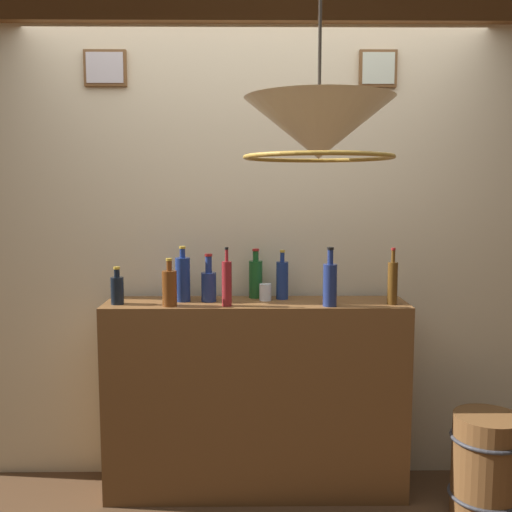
{
  "coord_description": "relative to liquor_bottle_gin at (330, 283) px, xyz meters",
  "views": [
    {
      "loc": [
        -0.03,
        -2.21,
        1.64
      ],
      "look_at": [
        0.0,
        0.8,
        1.3
      ],
      "focal_mm": 41.33,
      "sensor_mm": 36.0,
      "label": 1
    }
  ],
  "objects": [
    {
      "name": "liquor_bottle_rum",
      "position": [
        -0.76,
        0.14,
        0.0
      ],
      "size": [
        0.08,
        0.08,
        0.29
      ],
      "color": "navy",
      "rests_on": "bar_shelf_unit"
    },
    {
      "name": "liquor_bottle_tequila",
      "position": [
        -0.38,
        0.24,
        -0.01
      ],
      "size": [
        0.07,
        0.07,
        0.27
      ],
      "color": "#1B5724",
      "rests_on": "bar_shelf_unit"
    },
    {
      "name": "liquor_bottle_amaro",
      "position": [
        0.33,
        0.04,
        -0.0
      ],
      "size": [
        0.05,
        0.05,
        0.29
      ],
      "color": "#5C3914",
      "rests_on": "bar_shelf_unit"
    },
    {
      "name": "pendant_lamp",
      "position": [
        -0.16,
        -0.79,
        0.69
      ],
      "size": [
        0.55,
        0.55,
        0.64
      ],
      "color": "#EFE5C6"
    },
    {
      "name": "liquor_bottle_bourbon",
      "position": [
        -0.62,
        0.13,
        -0.03
      ],
      "size": [
        0.08,
        0.08,
        0.25
      ],
      "color": "navy",
      "rests_on": "bar_shelf_unit"
    },
    {
      "name": "liquor_bottle_rye",
      "position": [
        -0.23,
        0.2,
        -0.01
      ],
      "size": [
        0.07,
        0.07,
        0.27
      ],
      "color": "navy",
      "rests_on": "bar_shelf_unit"
    },
    {
      "name": "glass_tumbler_rocks",
      "position": [
        -0.32,
        0.16,
        -0.07
      ],
      "size": [
        0.07,
        0.07,
        0.09
      ],
      "color": "silver",
      "rests_on": "bar_shelf_unit"
    },
    {
      "name": "liquor_bottle_vodka",
      "position": [
        -1.09,
        0.06,
        -0.04
      ],
      "size": [
        0.07,
        0.07,
        0.19
      ],
      "color": "black",
      "rests_on": "bar_shelf_unit"
    },
    {
      "name": "liquor_bottle_gin",
      "position": [
        0.0,
        0.0,
        0.0
      ],
      "size": [
        0.07,
        0.07,
        0.3
      ],
      "color": "navy",
      "rests_on": "bar_shelf_unit"
    },
    {
      "name": "liquor_bottle_mezcal",
      "position": [
        -0.81,
        0.01,
        -0.02
      ],
      "size": [
        0.08,
        0.08,
        0.24
      ],
      "color": "brown",
      "rests_on": "bar_shelf_unit"
    },
    {
      "name": "panelled_rear_partition",
      "position": [
        -0.38,
        0.36,
        0.35
      ],
      "size": [
        3.66,
        0.15,
        2.89
      ],
      "color": "beige",
      "rests_on": "ground"
    },
    {
      "name": "wooden_barrel",
      "position": [
        0.77,
        -0.16,
        -0.9
      ],
      "size": [
        0.36,
        0.36,
        0.53
      ],
      "color": "brown",
      "rests_on": "ground"
    },
    {
      "name": "bar_shelf_unit",
      "position": [
        -0.37,
        0.11,
        -0.64
      ],
      "size": [
        1.59,
        0.35,
        1.05
      ],
      "primitive_type": "cube",
      "color": "brown",
      "rests_on": "ground"
    },
    {
      "name": "liquor_bottle_brandy",
      "position": [
        -0.52,
        0.01,
        0.0
      ],
      "size": [
        0.05,
        0.05,
        0.3
      ],
      "color": "maroon",
      "rests_on": "bar_shelf_unit"
    }
  ]
}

